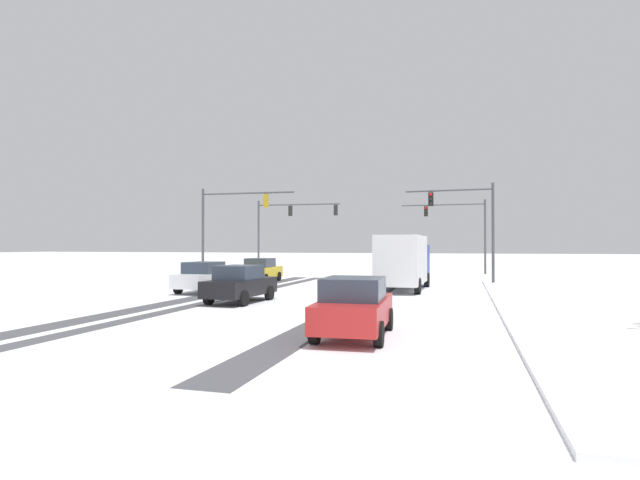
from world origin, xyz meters
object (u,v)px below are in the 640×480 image
(traffic_signal_near_right, at_px, (468,216))
(car_red_fourth, at_px, (354,307))
(traffic_signal_near_left, at_px, (228,217))
(traffic_signal_far_right, at_px, (460,223))
(car_yellow_cab_lead, at_px, (261,270))
(car_black_third, at_px, (240,284))
(traffic_signal_far_left, at_px, (287,220))
(car_white_second, at_px, (205,277))
(box_truck_delivery, at_px, (404,261))

(traffic_signal_near_right, relative_size, car_red_fourth, 1.56)
(traffic_signal_near_left, distance_m, car_red_fourth, 22.80)
(traffic_signal_far_right, height_order, car_red_fourth, traffic_signal_far_right)
(car_yellow_cab_lead, height_order, car_black_third, same)
(car_yellow_cab_lead, xyz_separation_m, car_red_fourth, (10.37, -18.15, 0.00))
(traffic_signal_far_left, distance_m, car_white_second, 18.61)
(traffic_signal_near_right, xyz_separation_m, box_truck_delivery, (-3.49, -5.57, -2.77))
(car_black_third, xyz_separation_m, car_red_fourth, (6.52, -6.67, 0.00))
(traffic_signal_near_right, bearing_deg, car_red_fourth, -98.85)
(traffic_signal_near_right, xyz_separation_m, car_red_fourth, (-3.17, -20.38, -3.59))
(traffic_signal_near_right, bearing_deg, car_black_third, -125.24)
(traffic_signal_far_right, xyz_separation_m, car_yellow_cab_lead, (-13.00, -14.19, -3.68))
(traffic_signal_near_left, bearing_deg, traffic_signal_far_left, 85.82)
(traffic_signal_near_right, height_order, car_white_second, traffic_signal_near_right)
(traffic_signal_far_left, bearing_deg, traffic_signal_near_right, -27.79)
(traffic_signal_far_right, xyz_separation_m, box_truck_delivery, (-2.94, -17.53, -2.87))
(traffic_signal_far_right, distance_m, car_white_second, 25.75)
(traffic_signal_far_left, xyz_separation_m, traffic_signal_near_left, (-0.74, -10.09, -0.23))
(traffic_signal_far_right, relative_size, car_yellow_cab_lead, 1.77)
(car_black_third, bearing_deg, traffic_signal_far_right, 70.40)
(traffic_signal_near_right, xyz_separation_m, traffic_signal_near_left, (-16.12, -1.98, 0.07))
(traffic_signal_far_left, height_order, traffic_signal_near_left, same)
(traffic_signal_far_right, xyz_separation_m, traffic_signal_near_left, (-15.58, -13.94, -0.03))
(traffic_signal_near_left, bearing_deg, car_white_second, -71.75)
(car_white_second, bearing_deg, box_truck_delivery, 23.91)
(car_black_third, relative_size, car_red_fourth, 1.00)
(traffic_signal_far_right, relative_size, car_white_second, 1.77)
(traffic_signal_near_right, distance_m, car_white_second, 17.16)
(traffic_signal_far_right, bearing_deg, traffic_signal_near_left, -138.17)
(traffic_signal_far_left, xyz_separation_m, car_yellow_cab_lead, (1.84, -10.34, -3.89))
(traffic_signal_far_left, relative_size, traffic_signal_near_left, 1.10)
(car_white_second, distance_m, car_black_third, 5.31)
(traffic_signal_far_left, relative_size, car_yellow_cab_lead, 1.82)
(traffic_signal_near_left, height_order, box_truck_delivery, traffic_signal_near_left)
(traffic_signal_near_right, relative_size, box_truck_delivery, 0.87)
(box_truck_delivery, bearing_deg, car_white_second, -156.09)
(traffic_signal_far_right, xyz_separation_m, car_red_fourth, (-2.63, -32.34, -3.68))
(traffic_signal_near_left, xyz_separation_m, car_yellow_cab_lead, (2.58, -0.25, -3.66))
(traffic_signal_near_left, relative_size, box_truck_delivery, 0.91)
(car_black_third, height_order, box_truck_delivery, box_truck_delivery)
(traffic_signal_far_left, bearing_deg, box_truck_delivery, -48.98)
(car_black_third, bearing_deg, car_yellow_cab_lead, 108.55)
(traffic_signal_near_left, xyz_separation_m, car_white_second, (2.64, -8.01, -3.66))
(traffic_signal_far_right, xyz_separation_m, traffic_signal_far_left, (-14.84, -3.86, 0.20))
(traffic_signal_near_right, distance_m, box_truck_delivery, 7.13)
(traffic_signal_far_right, bearing_deg, car_black_third, -109.60)
(traffic_signal_near_right, distance_m, car_black_third, 17.17)
(car_yellow_cab_lead, bearing_deg, car_red_fourth, -60.26)
(car_yellow_cab_lead, xyz_separation_m, car_white_second, (0.06, -7.77, 0.00))
(traffic_signal_far_right, distance_m, car_red_fourth, 32.66)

